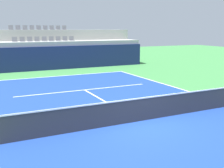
% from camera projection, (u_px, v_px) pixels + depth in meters
% --- Properties ---
extents(ground_plane, '(80.00, 80.00, 0.00)m').
position_uv_depth(ground_plane, '(139.00, 121.00, 11.07)').
color(ground_plane, '#387A3D').
extents(court_surface, '(11.00, 24.00, 0.01)m').
position_uv_depth(court_surface, '(139.00, 121.00, 11.07)').
color(court_surface, navy).
rests_on(court_surface, ground_plane).
extents(baseline_far, '(11.00, 0.10, 0.00)m').
position_uv_depth(baseline_far, '(60.00, 76.00, 21.62)').
color(baseline_far, white).
rests_on(baseline_far, court_surface).
extents(service_line_far, '(8.26, 0.10, 0.00)m').
position_uv_depth(service_line_far, '(85.00, 90.00, 16.72)').
color(service_line_far, white).
rests_on(service_line_far, court_surface).
extents(centre_service_line, '(0.10, 6.40, 0.00)m').
position_uv_depth(centre_service_line, '(106.00, 102.00, 13.90)').
color(centre_service_line, white).
rests_on(centre_service_line, court_surface).
extents(back_wall, '(18.93, 0.30, 2.12)m').
position_uv_depth(back_wall, '(49.00, 58.00, 24.65)').
color(back_wall, navy).
rests_on(back_wall, ground_plane).
extents(stands_tier_lower, '(18.93, 2.40, 2.52)m').
position_uv_depth(stands_tier_lower, '(45.00, 55.00, 25.80)').
color(stands_tier_lower, '#9E9E99').
rests_on(stands_tier_lower, ground_plane).
extents(stands_tier_upper, '(18.93, 2.40, 3.57)m').
position_uv_depth(stands_tier_upper, '(40.00, 48.00, 27.81)').
color(stands_tier_upper, '#9E9E99').
rests_on(stands_tier_upper, ground_plane).
extents(seating_row_lower, '(5.74, 0.44, 0.44)m').
position_uv_depth(seating_row_lower, '(45.00, 40.00, 25.61)').
color(seating_row_lower, slate).
rests_on(seating_row_lower, stands_tier_lower).
extents(seating_row_upper, '(5.74, 0.44, 0.44)m').
position_uv_depth(seating_row_upper, '(39.00, 28.00, 27.52)').
color(seating_row_upper, slate).
rests_on(seating_row_upper, stands_tier_upper).
extents(tennis_net, '(11.08, 0.08, 1.07)m').
position_uv_depth(tennis_net, '(140.00, 109.00, 10.97)').
color(tennis_net, black).
rests_on(tennis_net, court_surface).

